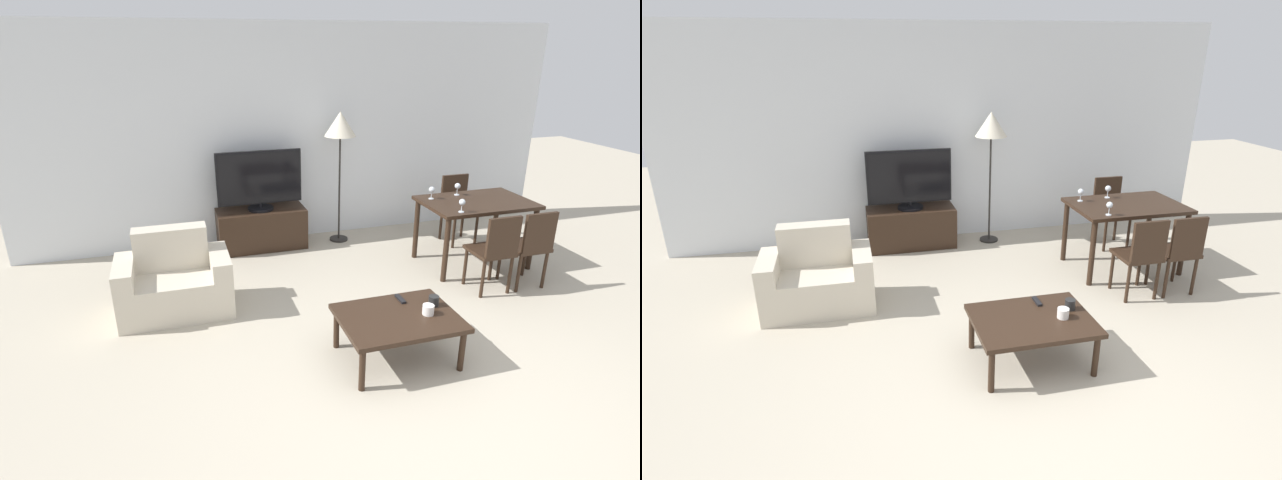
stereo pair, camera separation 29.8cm
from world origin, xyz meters
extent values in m
plane|color=#B2A893|center=(0.00, 0.00, 0.00)|extent=(18.00, 18.00, 0.00)
cube|color=silver|center=(0.00, 3.68, 1.35)|extent=(7.08, 0.06, 2.70)
cube|color=beige|center=(-1.69, 1.98, 0.19)|extent=(0.69, 0.62, 0.39)
cube|color=beige|center=(-1.69, 2.19, 0.59)|extent=(0.69, 0.20, 0.41)
cube|color=beige|center=(-2.13, 1.98, 0.28)|extent=(0.18, 0.62, 0.57)
cube|color=beige|center=(-1.26, 1.98, 0.28)|extent=(0.18, 0.62, 0.57)
cube|color=black|center=(-0.59, 3.38, 0.25)|extent=(1.10, 0.47, 0.51)
cylinder|color=black|center=(-0.59, 3.38, 0.52)|extent=(0.32, 0.32, 0.03)
cylinder|color=black|center=(-0.59, 3.38, 0.56)|extent=(0.04, 0.04, 0.05)
cube|color=black|center=(-0.59, 3.38, 0.92)|extent=(1.05, 0.04, 0.66)
cube|color=black|center=(-0.59, 3.35, 0.92)|extent=(1.01, 0.01, 0.62)
cube|color=black|center=(0.02, 0.65, 0.38)|extent=(0.96, 0.71, 0.04)
cylinder|color=black|center=(-0.41, 0.35, 0.18)|extent=(0.05, 0.05, 0.36)
cylinder|color=black|center=(0.44, 0.35, 0.18)|extent=(0.05, 0.05, 0.36)
cylinder|color=black|center=(-0.41, 0.95, 0.18)|extent=(0.05, 0.05, 0.36)
cylinder|color=black|center=(0.44, 0.95, 0.18)|extent=(0.05, 0.05, 0.36)
cube|color=black|center=(1.69, 2.17, 0.75)|extent=(1.23, 0.81, 0.04)
cylinder|color=black|center=(1.13, 1.82, 0.37)|extent=(0.06, 0.06, 0.73)
cylinder|color=black|center=(2.24, 1.82, 0.37)|extent=(0.06, 0.06, 0.73)
cylinder|color=black|center=(1.13, 2.51, 0.37)|extent=(0.06, 0.06, 0.73)
cylinder|color=black|center=(2.24, 2.51, 0.37)|extent=(0.06, 0.06, 0.73)
cube|color=black|center=(1.47, 1.53, 0.44)|extent=(0.40, 0.40, 0.04)
cylinder|color=black|center=(1.31, 1.69, 0.21)|extent=(0.04, 0.04, 0.42)
cylinder|color=black|center=(1.63, 1.69, 0.21)|extent=(0.04, 0.04, 0.42)
cylinder|color=black|center=(1.31, 1.37, 0.21)|extent=(0.04, 0.04, 0.42)
cylinder|color=black|center=(1.63, 1.37, 0.21)|extent=(0.04, 0.04, 0.42)
cube|color=black|center=(1.47, 1.35, 0.66)|extent=(0.37, 0.04, 0.41)
cube|color=black|center=(1.90, 2.80, 0.44)|extent=(0.40, 0.40, 0.04)
cylinder|color=black|center=(1.74, 2.64, 0.21)|extent=(0.04, 0.04, 0.42)
cylinder|color=black|center=(2.06, 2.64, 0.21)|extent=(0.04, 0.04, 0.42)
cylinder|color=black|center=(1.74, 2.96, 0.21)|extent=(0.04, 0.04, 0.42)
cylinder|color=black|center=(2.06, 2.96, 0.21)|extent=(0.04, 0.04, 0.42)
cube|color=black|center=(1.90, 2.98, 0.66)|extent=(0.37, 0.04, 0.41)
cube|color=black|center=(1.90, 1.53, 0.44)|extent=(0.40, 0.40, 0.04)
cylinder|color=black|center=(1.74, 1.69, 0.21)|extent=(0.04, 0.04, 0.42)
cylinder|color=black|center=(2.06, 1.69, 0.21)|extent=(0.04, 0.04, 0.42)
cylinder|color=black|center=(1.74, 1.37, 0.21)|extent=(0.04, 0.04, 0.42)
cylinder|color=black|center=(2.06, 1.37, 0.21)|extent=(0.04, 0.04, 0.42)
cube|color=black|center=(1.90, 1.35, 0.66)|extent=(0.37, 0.04, 0.41)
cylinder|color=black|center=(0.43, 3.33, 0.01)|extent=(0.24, 0.24, 0.02)
cylinder|color=black|center=(0.43, 3.33, 0.70)|extent=(0.02, 0.02, 1.35)
cone|color=beige|center=(0.43, 3.33, 1.53)|extent=(0.39, 0.39, 0.30)
cube|color=black|center=(0.15, 0.89, 0.41)|extent=(0.04, 0.15, 0.02)
cylinder|color=black|center=(0.37, 0.72, 0.45)|extent=(0.09, 0.09, 0.09)
cylinder|color=white|center=(0.26, 0.61, 0.44)|extent=(0.09, 0.09, 0.08)
cylinder|color=silver|center=(1.29, 1.86, 0.78)|extent=(0.06, 0.06, 0.01)
cylinder|color=silver|center=(1.29, 1.86, 0.82)|extent=(0.01, 0.01, 0.07)
sphere|color=silver|center=(1.29, 1.86, 0.89)|extent=(0.07, 0.07, 0.07)
cylinder|color=silver|center=(1.59, 2.43, 0.78)|extent=(0.06, 0.06, 0.01)
cylinder|color=silver|center=(1.59, 2.43, 0.82)|extent=(0.01, 0.01, 0.07)
sphere|color=silver|center=(1.59, 2.43, 0.89)|extent=(0.07, 0.07, 0.07)
cylinder|color=silver|center=(1.22, 2.38, 0.78)|extent=(0.06, 0.06, 0.01)
cylinder|color=silver|center=(1.22, 2.38, 0.82)|extent=(0.01, 0.01, 0.07)
sphere|color=silver|center=(1.22, 2.38, 0.89)|extent=(0.07, 0.07, 0.07)
camera|label=1|loc=(-1.61, -2.52, 2.45)|focal=28.00mm
camera|label=2|loc=(-1.33, -2.60, 2.45)|focal=28.00mm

